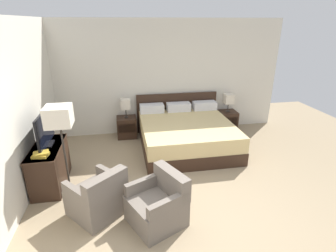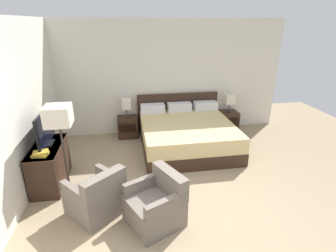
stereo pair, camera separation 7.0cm
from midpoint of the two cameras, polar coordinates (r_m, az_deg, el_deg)
name	(u,v)px [view 1 (the left image)]	position (r m, az deg, el deg)	size (l,w,h in m)	color
ground_plane	(197,224)	(4.01, 5.90, -20.53)	(10.68, 10.68, 0.00)	#998466
wall_back	(159,78)	(6.61, -2.19, 10.41)	(6.22, 0.06, 2.78)	silver
wall_left	(21,110)	(4.79, -29.79, 3.10)	(0.06, 5.36, 2.78)	silver
bed	(186,133)	(5.98, 3.57, -1.60)	(2.08, 2.14, 1.00)	#332116
nightstand_left	(127,127)	(6.59, -9.24, -0.23)	(0.48, 0.42, 0.51)	#332116
nightstand_right	(227,121)	(7.10, 12.39, 1.17)	(0.48, 0.42, 0.51)	#332116
table_lamp_left	(125,104)	(6.39, -9.55, 4.68)	(0.23, 0.23, 0.46)	#332D28
table_lamp_right	(229,99)	(6.92, 12.78, 5.76)	(0.23, 0.23, 0.46)	#332D28
dresser	(50,165)	(5.03, -24.68, -7.77)	(0.48, 1.09, 0.73)	#332116
tv	(45,130)	(4.86, -25.58, -0.70)	(0.18, 0.91, 0.58)	black
book_red_cover	(41,155)	(4.58, -26.39, -5.75)	(0.23, 0.18, 0.04)	gold
book_blue_cover	(41,153)	(4.56, -26.32, -5.34)	(0.22, 0.16, 0.03)	gold
armchair_by_window	(98,198)	(4.12, -15.49, -14.84)	(0.97, 0.97, 0.76)	#70665B
armchair_companion	(158,205)	(3.86, -2.63, -16.76)	(0.92, 0.91, 0.76)	#70665B
floor_lamp	(59,121)	(4.29, -23.04, 1.07)	(0.38, 0.38, 1.53)	#332D28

